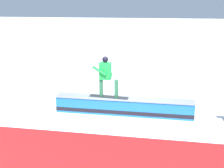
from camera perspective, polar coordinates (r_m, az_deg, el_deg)
ground_plane at (r=10.29m, az=2.37°, el=-6.28°), size 120.00×120.00×0.00m
grind_box at (r=10.18m, az=2.39°, el=-4.76°), size 5.07×0.61×0.65m
snowboarder at (r=9.91m, az=-1.21°, el=1.84°), size 1.48×0.43×1.52m
safety_fence at (r=6.49m, az=-1.66°, el=-15.27°), size 9.41×0.22×1.18m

